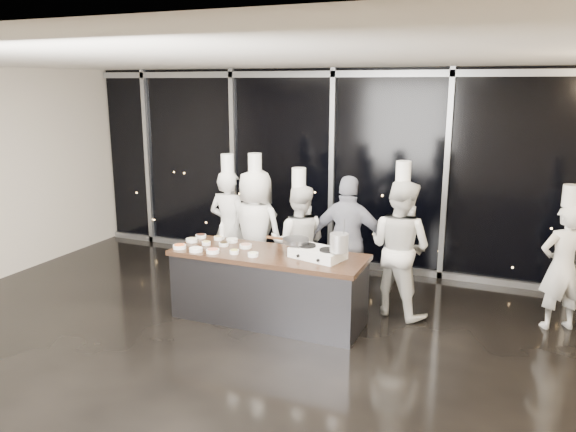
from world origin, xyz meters
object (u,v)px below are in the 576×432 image
stock_pot (339,243)px  chef_far_left (229,227)px  frying_pan (295,241)px  chef_side (562,265)px  demo_counter (268,286)px  chef_center (299,243)px  chef_left (256,231)px  guest (349,242)px  stove (318,253)px  chef_right (400,247)px

stock_pot → chef_far_left: 2.27m
frying_pan → chef_side: (3.07, 1.06, -0.26)m
demo_counter → frying_pan: frying_pan is taller
stock_pot → chef_center: (-0.85, 0.87, -0.32)m
chef_left → guest: (1.37, 0.01, -0.01)m
demo_counter → guest: guest is taller
chef_left → chef_center: bearing=-177.5°
stove → chef_side: size_ratio=0.39×
guest → stove: bearing=79.1°
frying_pan → chef_far_left: chef_far_left is taller
frying_pan → demo_counter: bearing=-148.0°
chef_left → chef_side: size_ratio=1.12×
demo_counter → stove: bearing=3.0°
frying_pan → chef_center: chef_center is taller
chef_center → guest: chef_center is taller
stock_pot → chef_far_left: chef_far_left is taller
demo_counter → chef_center: chef_center is taller
chef_side → demo_counter: bearing=-8.1°
demo_counter → chef_center: (0.09, 0.81, 0.37)m
demo_counter → stove: (0.64, 0.03, 0.51)m
stock_pot → chef_right: size_ratio=0.11×
guest → frying_pan: bearing=58.0°
frying_pan → stock_pot: bearing=0.7°
chef_far_left → chef_center: (1.16, -0.15, -0.07)m
stock_pot → guest: 0.99m
chef_right → stock_pot: bearing=81.1°
chef_side → chef_center: bearing=-20.9°
frying_pan → chef_side: bearing=33.9°
stock_pot → chef_side: chef_side is taller
chef_right → chef_far_left: bearing=19.0°
chef_far_left → chef_left: (0.48, -0.09, 0.01)m
stove → chef_far_left: (-1.72, 0.93, -0.07)m
chef_center → chef_side: 3.32m
demo_counter → chef_left: 1.15m
frying_pan → chef_side: size_ratio=0.33×
frying_pan → chef_right: bearing=48.1°
stove → frying_pan: 0.34m
stove → guest: guest is taller
frying_pan → stock_pot: 0.64m
stock_pot → chef_right: (0.53, 0.91, -0.24)m
chef_far_left → chef_side: 4.47m
frying_pan → stock_pot: size_ratio=2.71×
stock_pot → chef_side: bearing=26.4°
demo_counter → chef_side: (3.39, 1.16, 0.36)m
stove → chef_side: 2.98m
stock_pot → chef_left: (-1.53, 0.93, -0.25)m
frying_pan → chef_right: chef_right is taller
chef_far_left → guest: bearing=-178.6°
chef_far_left → stove: bearing=155.4°
chef_far_left → chef_left: bearing=173.7°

